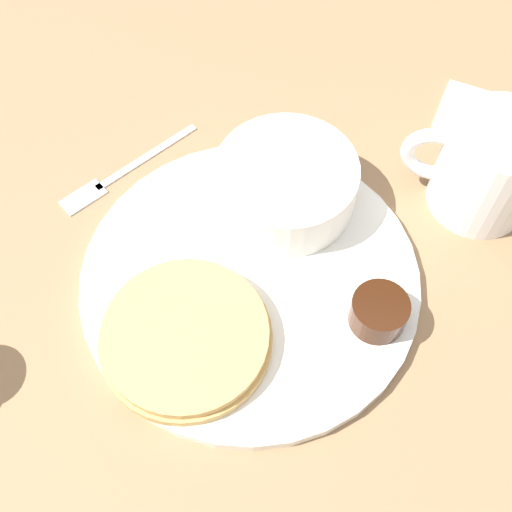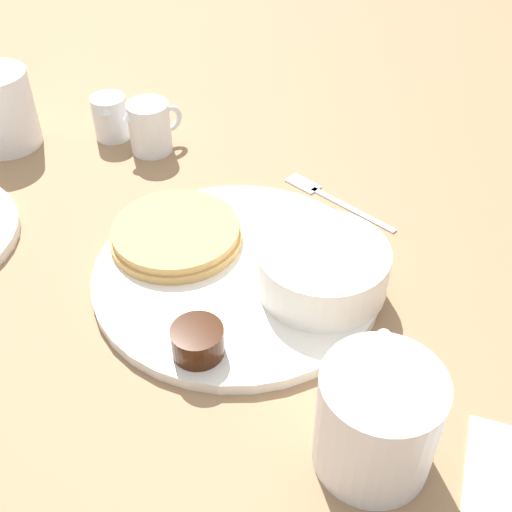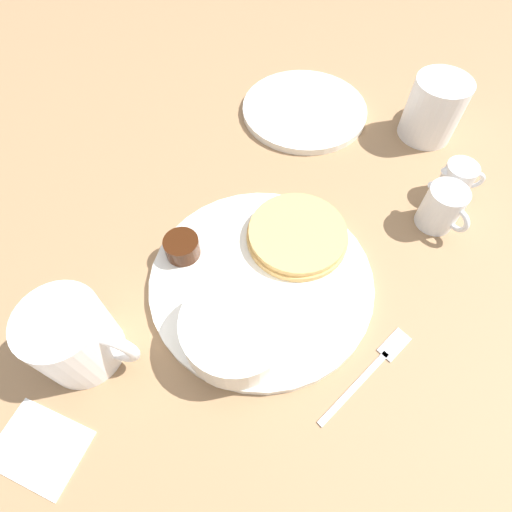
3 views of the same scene
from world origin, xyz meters
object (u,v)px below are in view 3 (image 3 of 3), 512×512
object	(u,v)px
plate	(261,280)
second_mug	(434,108)
bowl	(236,328)
fork	(375,365)
coffee_mug	(75,337)
creamer_pitcher_near	(442,207)
creamer_pitcher_far	(456,180)

from	to	relation	value
plate	second_mug	world-z (taller)	second_mug
bowl	second_mug	world-z (taller)	second_mug
plate	second_mug	size ratio (longest dim) A/B	2.37
bowl	plate	bearing A→B (deg)	-101.61
plate	fork	distance (m)	0.17
coffee_mug	second_mug	distance (m)	0.61
bowl	creamer_pitcher_near	distance (m)	0.33
coffee_mug	bowl	bearing A→B (deg)	-166.58
bowl	creamer_pitcher_far	xyz separation A→B (m)	(-0.27, -0.27, -0.01)
coffee_mug	fork	bearing A→B (deg)	-174.04
creamer_pitcher_far	fork	size ratio (longest dim) A/B	0.53
fork	second_mug	xyz separation A→B (m)	(-0.08, -0.41, 0.05)
bowl	creamer_pitcher_near	size ratio (longest dim) A/B	1.86
creamer_pitcher_near	creamer_pitcher_far	bearing A→B (deg)	-114.94
plate	creamer_pitcher_far	size ratio (longest dim) A/B	4.23
fork	coffee_mug	bearing A→B (deg)	5.96
fork	second_mug	size ratio (longest dim) A/B	1.05
creamer_pitcher_near	creamer_pitcher_far	world-z (taller)	creamer_pitcher_near
creamer_pitcher_near	second_mug	xyz separation A→B (m)	(0.00, -0.19, 0.02)
fork	second_mug	distance (m)	0.42
plate	bowl	distance (m)	0.09
creamer_pitcher_near	plate	bearing A→B (deg)	30.41
bowl	coffee_mug	world-z (taller)	coffee_mug
creamer_pitcher_far	second_mug	bearing A→B (deg)	-78.34
creamer_pitcher_far	plate	bearing A→B (deg)	36.96
coffee_mug	creamer_pitcher_far	distance (m)	0.54
plate	coffee_mug	bearing A→B (deg)	33.41
plate	coffee_mug	xyz separation A→B (m)	(0.19, 0.12, 0.04)
creamer_pitcher_near	second_mug	size ratio (longest dim) A/B	0.55
plate	fork	bearing A→B (deg)	148.79
creamer_pitcher_near	creamer_pitcher_far	size ratio (longest dim) A/B	0.99
bowl	coffee_mug	distance (m)	0.17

